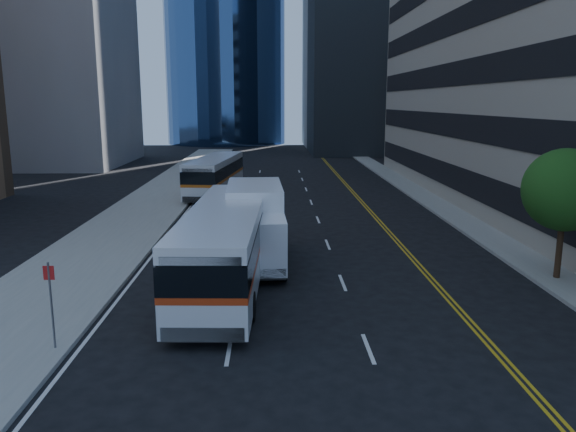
{
  "coord_description": "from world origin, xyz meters",
  "views": [
    {
      "loc": [
        -2.23,
        -12.96,
        6.96
      ],
      "look_at": [
        -1.66,
        7.45,
        2.8
      ],
      "focal_mm": 35.0,
      "sensor_mm": 36.0,
      "label": 1
    }
  ],
  "objects_px": {
    "box_truck": "(255,223)",
    "bus_rear": "(215,174)",
    "street_tree": "(565,190)",
    "bus_front": "(226,244)"
  },
  "relations": [
    {
      "from": "bus_front",
      "to": "box_truck",
      "type": "xyz_separation_m",
      "value": [
        1.0,
        3.22,
        0.09
      ]
    },
    {
      "from": "street_tree",
      "to": "box_truck",
      "type": "relative_size",
      "value": 0.72
    },
    {
      "from": "street_tree",
      "to": "bus_rear",
      "type": "xyz_separation_m",
      "value": [
        -15.6,
        21.83,
        -2.1
      ]
    },
    {
      "from": "box_truck",
      "to": "bus_rear",
      "type": "bearing_deg",
      "value": 98.68
    },
    {
      "from": "street_tree",
      "to": "bus_front",
      "type": "bearing_deg",
      "value": -178.92
    },
    {
      "from": "bus_front",
      "to": "box_truck",
      "type": "distance_m",
      "value": 3.37
    },
    {
      "from": "bus_rear",
      "to": "bus_front",
      "type": "bearing_deg",
      "value": -76.4
    },
    {
      "from": "bus_rear",
      "to": "box_truck",
      "type": "relative_size",
      "value": 1.58
    },
    {
      "from": "bus_front",
      "to": "bus_rear",
      "type": "height_order",
      "value": "bus_front"
    },
    {
      "from": "street_tree",
      "to": "bus_rear",
      "type": "distance_m",
      "value": 26.91
    }
  ]
}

